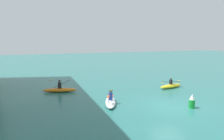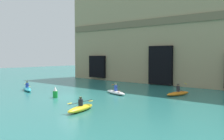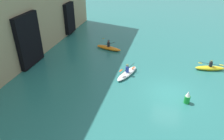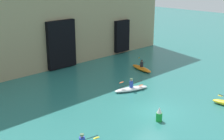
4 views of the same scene
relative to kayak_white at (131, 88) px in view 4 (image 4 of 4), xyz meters
name	(u,v)px [view 4 (image 4 of 4)]	position (x,y,z in m)	size (l,w,h in m)	color
ground_plane	(152,111)	(-2.04, -4.09, -0.22)	(120.00, 120.00, 0.00)	#28706B
kayak_white	(131,88)	(0.00, 0.00, 0.00)	(3.35, 1.84, 1.15)	white
kayak_orange	(142,68)	(5.34, 3.39, 0.02)	(1.50, 3.30, 1.28)	orange
marker_buoy	(159,115)	(-2.98, -5.47, 0.28)	(0.45, 0.45, 1.08)	green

